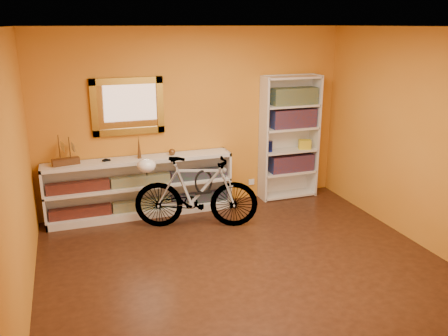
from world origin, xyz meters
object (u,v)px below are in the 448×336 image
object	(u,v)px
console_unit	(141,187)
bookcase	(289,138)
bicycle	(196,192)
helmet	(146,166)

from	to	relation	value
console_unit	bookcase	distance (m)	2.37
bicycle	helmet	xyz separation A→B (m)	(-0.61, 0.20, 0.37)
console_unit	bicycle	world-z (taller)	bicycle
console_unit	bookcase	size ratio (longest dim) A/B	1.37
helmet	bookcase	bearing A→B (deg)	11.35
console_unit	bicycle	size ratio (longest dim) A/B	1.55
console_unit	helmet	bearing A→B (deg)	-86.76
bookcase	helmet	size ratio (longest dim) A/B	7.83
console_unit	bookcase	world-z (taller)	bookcase
console_unit	helmet	xyz separation A→B (m)	(0.02, -0.43, 0.44)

